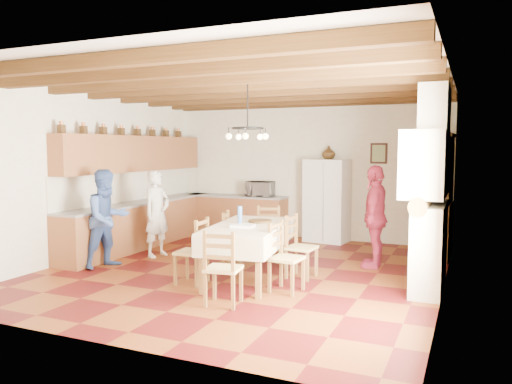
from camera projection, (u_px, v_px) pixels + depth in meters
floor at (243, 272)px, 7.97m from camera, size 6.00×6.50×0.02m
ceiling at (242, 80)px, 7.70m from camera, size 6.00×6.50×0.02m
wall_back at (306, 169)px, 10.82m from camera, size 6.00×0.02×3.00m
wall_front at (101, 196)px, 4.86m from camera, size 6.00×0.02×3.00m
wall_left at (92, 174)px, 9.04m from camera, size 0.02×6.50×3.00m
wall_right at (447, 183)px, 6.64m from camera, size 0.02×6.50×3.00m
ceiling_beams at (242, 87)px, 7.71m from camera, size 6.00×6.30×0.16m
lower_cabinets_left at (143, 225)px, 9.97m from camera, size 0.60×4.30×0.86m
lower_cabinets_back at (236, 216)px, 11.25m from camera, size 2.30×0.60×0.86m
countertop_left at (142, 202)px, 9.93m from camera, size 0.62×4.30×0.04m
countertop_back at (236, 196)px, 11.21m from camera, size 2.34×0.62×0.04m
backsplash_left at (130, 186)px, 10.01m from camera, size 0.03×4.30×0.60m
backsplash_back at (241, 181)px, 11.44m from camera, size 2.30×0.03×0.60m
upper_cabinets at (136, 154)px, 9.89m from camera, size 0.35×4.20×0.70m
fireplace at (425, 189)px, 6.95m from camera, size 0.56×1.60×2.80m
wall_picture at (379, 153)px, 10.14m from camera, size 0.34×0.03×0.42m
refrigerator at (328, 200)px, 10.47m from camera, size 0.94×0.81×1.72m
hutch at (437, 196)px, 8.94m from camera, size 0.55×1.24×2.21m
dining_table at (248, 230)px, 7.37m from camera, size 1.23×2.02×0.83m
chandelier at (248, 128)px, 7.24m from camera, size 0.47×0.47×0.03m
chair_left_near at (191, 251)px, 7.22m from camera, size 0.42×0.44×0.96m
chair_left_far at (215, 241)px, 7.99m from camera, size 0.50×0.51×0.96m
chair_right_near at (287, 257)px, 6.81m from camera, size 0.44×0.46×0.96m
chair_right_far at (302, 246)px, 7.54m from camera, size 0.43×0.45×0.96m
chair_end_near at (223, 267)px, 6.23m from camera, size 0.48×0.46×0.96m
chair_end_far at (268, 234)px, 8.59m from camera, size 0.52×0.50×0.96m
person_man at (157, 213)px, 9.00m from camera, size 0.47×0.63×1.56m
person_woman_blue at (107, 219)px, 8.18m from camera, size 0.82×0.93×1.62m
person_woman_red at (375, 217)px, 8.15m from camera, size 0.42×0.99×1.69m
microwave at (260, 189)px, 10.95m from camera, size 0.62×0.45×0.32m
fridge_vase at (329, 153)px, 10.38m from camera, size 0.31×0.31×0.28m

